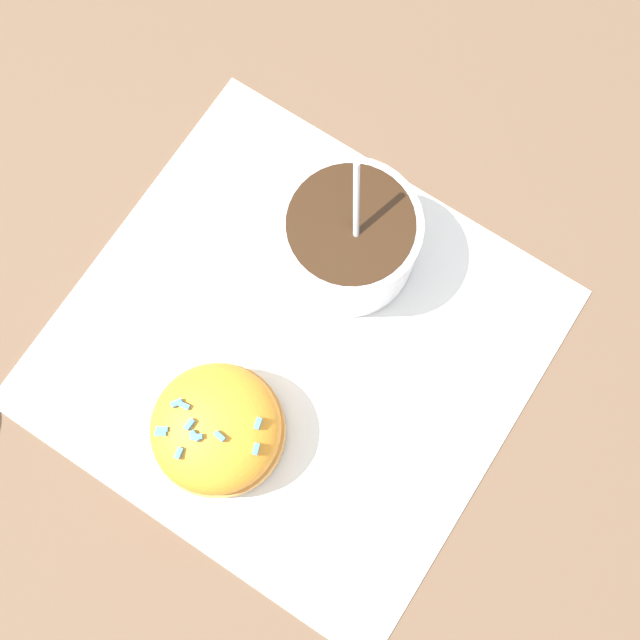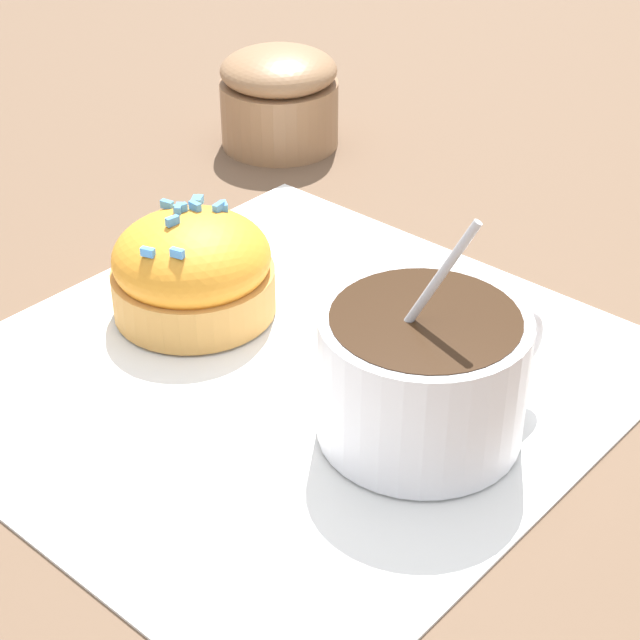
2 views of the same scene
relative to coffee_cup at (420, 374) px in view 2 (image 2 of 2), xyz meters
The scene contains 5 objects.
ground_plane 0.08m from the coffee_cup, behind, with size 3.00×3.00×0.00m, color brown.
paper_napkin 0.08m from the coffee_cup, behind, with size 0.31×0.33×0.00m.
coffee_cup is the anchor object (origin of this frame).
frosted_pastry 0.15m from the coffee_cup, behind, with size 0.09×0.09×0.06m.
sugar_bowl 0.34m from the coffee_cup, 139.92° to the left, with size 0.08×0.08×0.07m.
Camera 2 is at (0.27, -0.33, 0.31)m, focal length 60.00 mm.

